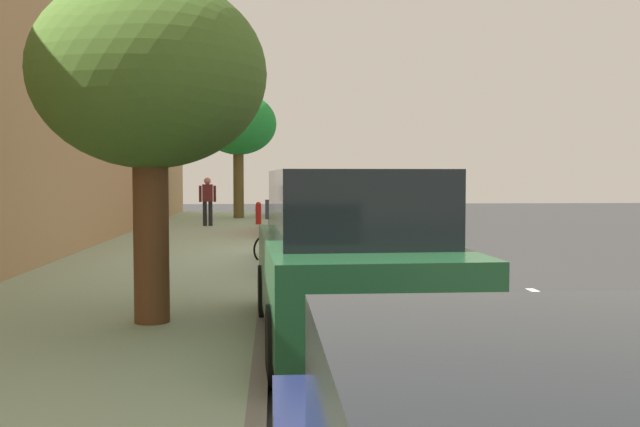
{
  "coord_description": "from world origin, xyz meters",
  "views": [
    {
      "loc": [
        1.39,
        15.77,
        1.92
      ],
      "look_at": [
        0.41,
        0.67,
        1.14
      ],
      "focal_mm": 40.38,
      "sensor_mm": 36.0,
      "label": 1
    }
  ],
  "objects_px": {
    "parked_pickup_silver_nearest": "(296,199)",
    "parked_sedan_black_mid": "(325,234)",
    "cyclist_with_backpack": "(278,214)",
    "pedestrian_on_phone": "(208,198)",
    "parked_suv_red_second": "(301,204)",
    "street_tree_near_cyclist": "(238,125)",
    "street_tree_mid_block": "(149,77)",
    "bicycle_at_curb": "(289,247)",
    "parked_suv_green_far": "(349,256)",
    "fire_hydrant": "(258,213)"
  },
  "relations": [
    {
      "from": "parked_pickup_silver_nearest",
      "to": "parked_suv_red_second",
      "type": "relative_size",
      "value": 1.14
    },
    {
      "from": "parked_sedan_black_mid",
      "to": "pedestrian_on_phone",
      "type": "xyz_separation_m",
      "value": [
        3.43,
        -11.72,
        0.37
      ]
    },
    {
      "from": "pedestrian_on_phone",
      "to": "bicycle_at_curb",
      "type": "bearing_deg",
      "value": 104.52
    },
    {
      "from": "street_tree_near_cyclist",
      "to": "pedestrian_on_phone",
      "type": "bearing_deg",
      "value": 79.58
    },
    {
      "from": "parked_pickup_silver_nearest",
      "to": "parked_sedan_black_mid",
      "type": "xyz_separation_m",
      "value": [
        -0.02,
        17.94,
        -0.15
      ]
    },
    {
      "from": "parked_sedan_black_mid",
      "to": "street_tree_mid_block",
      "type": "bearing_deg",
      "value": 65.72
    },
    {
      "from": "parked_suv_red_second",
      "to": "parked_suv_green_far",
      "type": "distance_m",
      "value": 15.1
    },
    {
      "from": "fire_hydrant",
      "to": "parked_suv_green_far",
      "type": "bearing_deg",
      "value": 94.26
    },
    {
      "from": "parked_sedan_black_mid",
      "to": "pedestrian_on_phone",
      "type": "bearing_deg",
      "value": -73.71
    },
    {
      "from": "cyclist_with_backpack",
      "to": "parked_sedan_black_mid",
      "type": "bearing_deg",
      "value": 119.09
    },
    {
      "from": "parked_pickup_silver_nearest",
      "to": "cyclist_with_backpack",
      "type": "xyz_separation_m",
      "value": [
        0.91,
        16.28,
        0.18
      ]
    },
    {
      "from": "parked_sedan_black_mid",
      "to": "bicycle_at_curb",
      "type": "bearing_deg",
      "value": -60.07
    },
    {
      "from": "parked_pickup_silver_nearest",
      "to": "parked_suv_green_far",
      "type": "distance_m",
      "value": 24.51
    },
    {
      "from": "parked_suv_red_second",
      "to": "street_tree_near_cyclist",
      "type": "relative_size",
      "value": 0.88
    },
    {
      "from": "parked_pickup_silver_nearest",
      "to": "parked_suv_green_far",
      "type": "bearing_deg",
      "value": 89.6
    },
    {
      "from": "cyclist_with_backpack",
      "to": "pedestrian_on_phone",
      "type": "height_order",
      "value": "pedestrian_on_phone"
    },
    {
      "from": "parked_suv_green_far",
      "to": "cyclist_with_backpack",
      "type": "height_order",
      "value": "parked_suv_green_far"
    },
    {
      "from": "parked_pickup_silver_nearest",
      "to": "bicycle_at_curb",
      "type": "relative_size",
      "value": 3.45
    },
    {
      "from": "cyclist_with_backpack",
      "to": "street_tree_mid_block",
      "type": "distance_m",
      "value": 7.74
    },
    {
      "from": "parked_pickup_silver_nearest",
      "to": "fire_hydrant",
      "type": "height_order",
      "value": "parked_pickup_silver_nearest"
    },
    {
      "from": "cyclist_with_backpack",
      "to": "parked_suv_red_second",
      "type": "bearing_deg",
      "value": -96.35
    },
    {
      "from": "parked_suv_green_far",
      "to": "fire_hydrant",
      "type": "distance_m",
      "value": 19.03
    },
    {
      "from": "pedestrian_on_phone",
      "to": "street_tree_near_cyclist",
      "type": "bearing_deg",
      "value": -100.42
    },
    {
      "from": "bicycle_at_curb",
      "to": "street_tree_mid_block",
      "type": "xyz_separation_m",
      "value": [
        1.83,
        6.85,
        2.77
      ]
    },
    {
      "from": "parked_pickup_silver_nearest",
      "to": "parked_sedan_black_mid",
      "type": "distance_m",
      "value": 17.95
    },
    {
      "from": "parked_sedan_black_mid",
      "to": "street_tree_near_cyclist",
      "type": "relative_size",
      "value": 0.84
    },
    {
      "from": "parked_suv_green_far",
      "to": "parked_pickup_silver_nearest",
      "type": "bearing_deg",
      "value": -90.4
    },
    {
      "from": "fire_hydrant",
      "to": "street_tree_mid_block",
      "type": "bearing_deg",
      "value": 87.03
    },
    {
      "from": "parked_sedan_black_mid",
      "to": "cyclist_with_backpack",
      "type": "distance_m",
      "value": 1.93
    },
    {
      "from": "parked_pickup_silver_nearest",
      "to": "parked_suv_red_second",
      "type": "height_order",
      "value": "parked_suv_red_second"
    },
    {
      "from": "pedestrian_on_phone",
      "to": "fire_hydrant",
      "type": "xyz_separation_m",
      "value": [
        -1.82,
        -0.69,
        -0.57
      ]
    },
    {
      "from": "pedestrian_on_phone",
      "to": "fire_hydrant",
      "type": "bearing_deg",
      "value": -159.34
    },
    {
      "from": "parked_sedan_black_mid",
      "to": "parked_pickup_silver_nearest",
      "type": "bearing_deg",
      "value": -89.95
    },
    {
      "from": "bicycle_at_curb",
      "to": "cyclist_with_backpack",
      "type": "height_order",
      "value": "cyclist_with_backpack"
    },
    {
      "from": "street_tree_near_cyclist",
      "to": "street_tree_mid_block",
      "type": "bearing_deg",
      "value": 90.0
    },
    {
      "from": "parked_suv_green_far",
      "to": "street_tree_mid_block",
      "type": "xyz_separation_m",
      "value": [
        2.35,
        -0.94,
        2.11
      ]
    },
    {
      "from": "parked_suv_red_second",
      "to": "cyclist_with_backpack",
      "type": "height_order",
      "value": "parked_suv_red_second"
    },
    {
      "from": "parked_suv_green_far",
      "to": "street_tree_near_cyclist",
      "type": "distance_m",
      "value": 23.44
    },
    {
      "from": "parked_sedan_black_mid",
      "to": "street_tree_mid_block",
      "type": "height_order",
      "value": "street_tree_mid_block"
    },
    {
      "from": "street_tree_near_cyclist",
      "to": "parked_suv_red_second",
      "type": "bearing_deg",
      "value": 106.52
    },
    {
      "from": "parked_suv_red_second",
      "to": "parked_sedan_black_mid",
      "type": "bearing_deg",
      "value": 91.08
    },
    {
      "from": "parked_sedan_black_mid",
      "to": "street_tree_near_cyclist",
      "type": "bearing_deg",
      "value": -81.29
    },
    {
      "from": "parked_suv_red_second",
      "to": "street_tree_near_cyclist",
      "type": "height_order",
      "value": "street_tree_near_cyclist"
    },
    {
      "from": "parked_sedan_black_mid",
      "to": "parked_suv_green_far",
      "type": "distance_m",
      "value": 6.57
    },
    {
      "from": "bicycle_at_curb",
      "to": "street_tree_near_cyclist",
      "type": "xyz_separation_m",
      "value": [
        1.83,
        -15.32,
        3.75
      ]
    },
    {
      "from": "pedestrian_on_phone",
      "to": "fire_hydrant",
      "type": "relative_size",
      "value": 2.09
    },
    {
      "from": "bicycle_at_curb",
      "to": "cyclist_with_backpack",
      "type": "relative_size",
      "value": 0.89
    },
    {
      "from": "parked_pickup_silver_nearest",
      "to": "street_tree_near_cyclist",
      "type": "distance_m",
      "value": 4.32
    },
    {
      "from": "parked_pickup_silver_nearest",
      "to": "street_tree_near_cyclist",
      "type": "height_order",
      "value": "street_tree_near_cyclist"
    },
    {
      "from": "parked_suv_red_second",
      "to": "street_tree_mid_block",
      "type": "height_order",
      "value": "street_tree_mid_block"
    }
  ]
}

